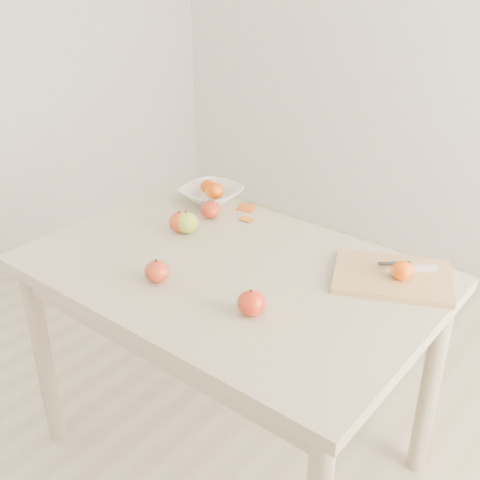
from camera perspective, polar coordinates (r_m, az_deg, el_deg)
The scene contains 15 objects.
ground at distance 2.26m, azimuth -0.84°, elevation -19.26°, with size 3.50×3.50×0.00m, color #C6B293.
table at distance 1.84m, azimuth -0.98°, elevation -5.24°, with size 1.20×0.80×0.75m.
cutting_board at distance 1.77m, azimuth 14.25°, elevation -3.39°, with size 0.33×0.24×0.02m, color tan.
board_tangerine at distance 1.74m, azimuth 15.13°, elevation -2.80°, with size 0.06×0.06×0.05m, color #E34F08.
fruit_bowl at distance 2.21m, azimuth -2.75°, elevation 4.34°, with size 0.21×0.21×0.05m, color white.
bowl_tangerine_near at distance 2.22m, azimuth -3.08°, elevation 5.12°, with size 0.06×0.06×0.05m, color red.
bowl_tangerine_far at distance 2.17m, azimuth -2.43°, elevation 4.69°, with size 0.07×0.07×0.06m, color #C94107.
orange_peel_a at distance 2.15m, azimuth 0.59°, elevation 2.99°, with size 0.06×0.04×0.00m, color #C7520E.
orange_peel_b at distance 2.07m, azimuth 0.56°, elevation 1.97°, with size 0.04×0.04×0.00m, color orange.
paring_knife at distance 1.81m, azimuth 16.60°, elevation -2.49°, with size 0.15×0.10×0.01m.
apple_green at distance 1.98m, azimuth -5.11°, elevation 1.66°, with size 0.08×0.08×0.07m, color olive.
apple_red_c at distance 1.72m, azimuth -7.91°, elevation -2.97°, with size 0.07×0.07×0.06m, color #8B1504.
apple_red_a at distance 2.08m, azimuth -2.86°, elevation 2.91°, with size 0.07×0.07×0.06m, color #940F04.
apple_red_e at distance 1.56m, azimuth 1.06°, elevation -6.00°, with size 0.07×0.07×0.07m, color #A70401.
apple_red_b at distance 1.99m, azimuth -5.70°, elevation 1.71°, with size 0.08×0.08×0.07m, color #A71112.
Camera 1 is at (0.99, -1.19, 1.65)m, focal length 45.00 mm.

